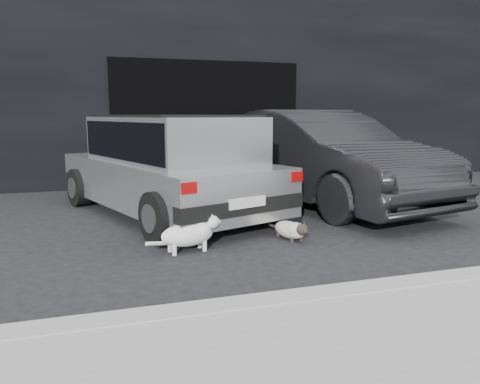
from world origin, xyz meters
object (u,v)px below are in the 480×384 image
object	(u,v)px
silver_hatchback	(169,161)
cat_white	(191,233)
cat_siamese	(292,230)
second_car	(318,157)

from	to	relation	value
silver_hatchback	cat_white	size ratio (longest dim) A/B	5.04
cat_siamese	cat_white	bearing A→B (deg)	-5.92
cat_siamese	second_car	bearing A→B (deg)	-134.40
silver_hatchback	second_car	bearing A→B (deg)	-16.61
silver_hatchback	cat_white	world-z (taller)	silver_hatchback
second_car	cat_white	size ratio (longest dim) A/B	5.46
second_car	cat_siamese	size ratio (longest dim) A/B	6.27
silver_hatchback	cat_white	bearing A→B (deg)	-111.83
second_car	cat_white	world-z (taller)	second_car
second_car	cat_siamese	world-z (taller)	second_car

